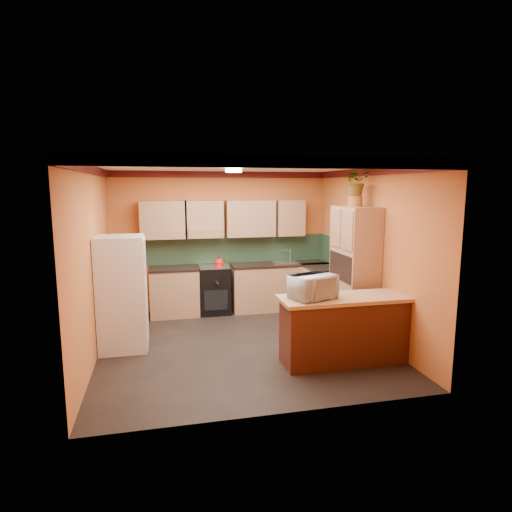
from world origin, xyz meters
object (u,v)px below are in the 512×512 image
Objects in this scene: pantry at (354,272)px; microwave at (313,287)px; base_cabinets_back at (246,289)px; stove at (214,290)px; fridge at (122,293)px; breakfast_bar at (347,331)px.

microwave is (-1.07, -0.98, 0.04)m from pantry.
microwave reaches higher than base_cabinets_back.
microwave reaches higher than stove.
pantry reaches higher than base_cabinets_back.
stove is (-0.62, -0.00, 0.02)m from base_cabinets_back.
fridge is 3.61m from pantry.
pantry reaches higher than microwave.
breakfast_bar is 3.11× the size of microwave.
breakfast_bar is at bearing -21.31° from fridge.
stove is at bearing 139.02° from pantry.
fridge is at bearing 133.77° from microwave.
stove is 1.57× the size of microwave.
stove is at bearing 118.51° from breakfast_bar.
microwave reaches higher than breakfast_bar.
fridge reaches higher than microwave.
pantry is 1.17× the size of breakfast_bar.
fridge is at bearing 158.69° from breakfast_bar.
microwave is at bearing 180.00° from breakfast_bar.
microwave is at bearing -70.47° from stove.
stove is 2.24m from fridge.
pantry is 1.45m from microwave.
pantry reaches higher than breakfast_bar.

